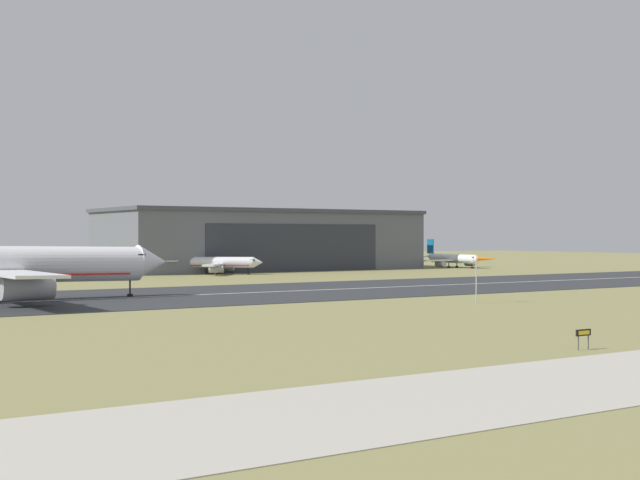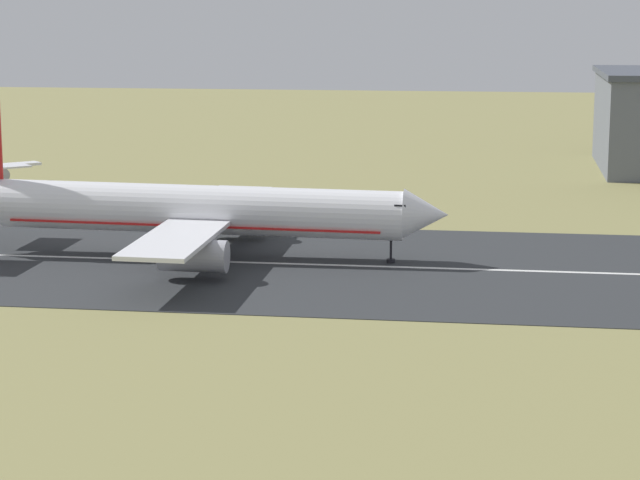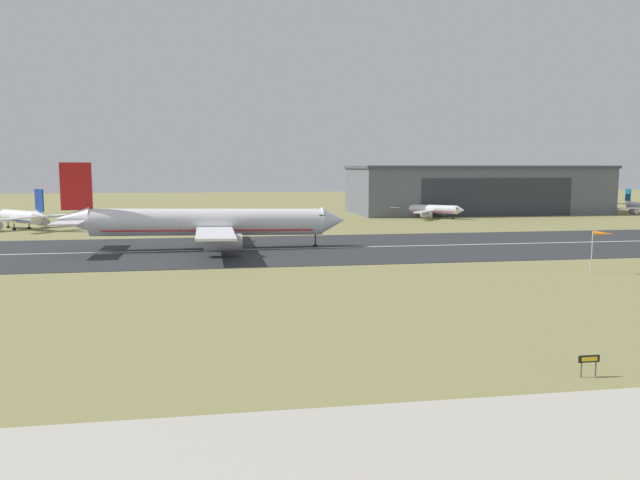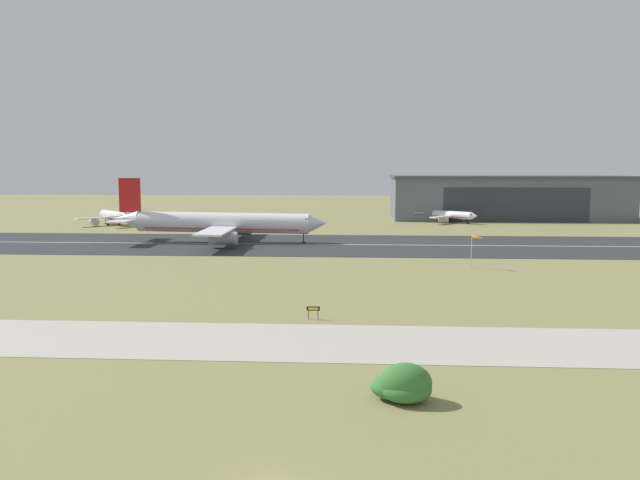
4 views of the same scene
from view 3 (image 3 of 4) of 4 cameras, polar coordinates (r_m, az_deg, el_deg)
ground_plane at (r=63.92m, az=15.63°, el=-7.13°), size 642.92×642.92×0.00m
runway_strip at (r=117.44m, az=3.76°, el=-0.65°), size 402.92×42.17×0.06m
runway_centreline at (r=117.44m, az=3.76°, el=-0.63°), size 362.63×0.70×0.01m
hangar_building at (r=212.45m, az=14.01°, el=4.53°), size 81.61×34.46×15.44m
airplane_landing at (r=115.58m, az=-10.25°, el=1.54°), size 52.05×43.19×15.80m
airplane_parked_west at (r=186.17m, az=9.96°, el=2.79°), size 20.08×19.84×8.17m
airplane_parked_east at (r=166.67m, az=-25.63°, el=1.90°), size 21.35×21.28×9.90m
windsock_pole at (r=95.29m, az=24.40°, el=0.37°), size 2.13×2.30×6.12m
runway_sign at (r=49.40m, az=23.37°, el=-10.09°), size 1.61×0.13×1.59m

